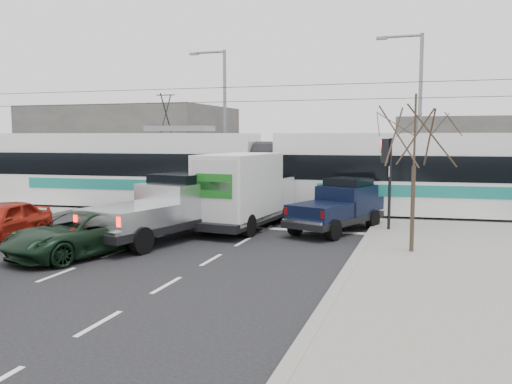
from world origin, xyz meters
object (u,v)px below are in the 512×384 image
(box_truck, at_px, (245,192))
(green_car, at_px, (81,233))
(navy_pickup, at_px, (340,206))
(silver_pickup, at_px, (168,207))
(street_lamp_near, at_px, (416,111))
(bare_tree, at_px, (415,137))
(street_lamp_far, at_px, (222,115))
(traffic_signal, at_px, (387,164))
(tram, at_px, (265,171))
(red_car, at_px, (0,222))

(box_truck, distance_m, green_car, 7.18)
(navy_pickup, height_order, green_car, navy_pickup)
(silver_pickup, bearing_deg, street_lamp_near, 66.79)
(bare_tree, height_order, street_lamp_far, street_lamp_far)
(traffic_signal, xyz_separation_m, street_lamp_near, (0.84, 7.50, 2.37))
(street_lamp_near, relative_size, silver_pickup, 1.30)
(tram, bearing_deg, navy_pickup, -46.77)
(box_truck, bearing_deg, traffic_signal, 14.67)
(bare_tree, distance_m, red_car, 14.67)
(tram, bearing_deg, silver_pickup, -106.17)
(red_car, bearing_deg, green_car, -16.34)
(tram, relative_size, navy_pickup, 5.47)
(traffic_signal, relative_size, box_truck, 0.56)
(traffic_signal, height_order, street_lamp_far, street_lamp_far)
(traffic_signal, height_order, red_car, traffic_signal)
(navy_pickup, bearing_deg, street_lamp_far, 153.21)
(street_lamp_near, xyz_separation_m, box_truck, (-6.46, -8.36, -3.57))
(silver_pickup, height_order, navy_pickup, silver_pickup)
(street_lamp_far, height_order, red_car, street_lamp_far)
(street_lamp_near, bearing_deg, street_lamp_far, 170.13)
(traffic_signal, distance_m, tram, 7.20)
(street_lamp_far, height_order, green_car, street_lamp_far)
(street_lamp_far, xyz_separation_m, navy_pickup, (8.86, -9.68, -4.08))
(traffic_signal, xyz_separation_m, navy_pickup, (-1.80, -0.18, -1.70))
(traffic_signal, xyz_separation_m, box_truck, (-5.62, -0.85, -1.20))
(red_car, bearing_deg, street_lamp_far, 76.39)
(traffic_signal, height_order, tram, tram)
(street_lamp_far, relative_size, box_truck, 1.40)
(street_lamp_far, distance_m, box_truck, 12.06)
(tram, bearing_deg, bare_tree, -51.48)
(street_lamp_near, xyz_separation_m, red_car, (-13.87, -13.82, -4.36))
(tram, bearing_deg, street_lamp_far, 123.57)
(street_lamp_far, relative_size, red_car, 2.04)
(traffic_signal, height_order, navy_pickup, traffic_signal)
(tram, bearing_deg, red_car, -129.11)
(tram, relative_size, silver_pickup, 4.19)
(street_lamp_near, relative_size, navy_pickup, 1.70)
(tram, bearing_deg, street_lamp_near, 23.78)
(tram, distance_m, silver_pickup, 7.68)
(street_lamp_near, relative_size, red_car, 2.04)
(tram, height_order, green_car, tram)
(bare_tree, distance_m, street_lamp_far, 17.97)
(street_lamp_far, bearing_deg, bare_tree, -48.88)
(silver_pickup, bearing_deg, green_car, -98.38)
(bare_tree, bearing_deg, silver_pickup, 178.28)
(street_lamp_near, bearing_deg, silver_pickup, -127.07)
(street_lamp_near, distance_m, silver_pickup, 14.62)
(bare_tree, bearing_deg, street_lamp_near, 91.42)
(navy_pickup, xyz_separation_m, red_car, (-11.23, -6.14, -0.28))
(box_truck, xyz_separation_m, navy_pickup, (3.82, 0.68, -0.50))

